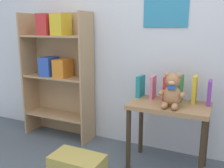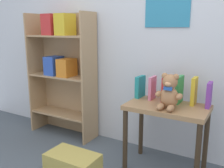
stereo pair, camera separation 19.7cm
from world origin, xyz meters
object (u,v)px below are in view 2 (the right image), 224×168
object	(u,v)px
book_standing_red	(165,89)
book_standing_green	(179,90)
book_standing_pink	(152,88)
teddy_bear	(169,93)
storage_bin	(73,166)
book_standing_teal	(140,87)
book_standing_yellow	(194,91)
display_table	(167,117)
bookshelf_side	(63,65)
book_standing_purple	(209,95)

from	to	relation	value
book_standing_red	book_standing_green	bearing A→B (deg)	-0.18
book_standing_pink	book_standing_green	bearing A→B (deg)	-0.03
teddy_bear	book_standing_pink	world-z (taller)	teddy_bear
teddy_bear	book_standing_red	world-z (taller)	teddy_bear
teddy_bear	storage_bin	world-z (taller)	teddy_bear
book_standing_teal	book_standing_yellow	xyz separation A→B (m)	(0.46, 0.01, 0.02)
display_table	book_standing_green	size ratio (longest dim) A/B	2.87
bookshelf_side	book_standing_purple	distance (m)	1.51
book_standing_green	book_standing_teal	bearing A→B (deg)	-178.70
display_table	book_standing_pink	size ratio (longest dim) A/B	3.25
bookshelf_side	display_table	world-z (taller)	bookshelf_side
book_standing_pink	teddy_bear	bearing A→B (deg)	-42.05
teddy_bear	book_standing_green	size ratio (longest dim) A/B	1.22
display_table	book_standing_purple	size ratio (longest dim) A/B	3.27
teddy_bear	book_standing_purple	world-z (taller)	teddy_bear
display_table	book_standing_teal	world-z (taller)	book_standing_teal
bookshelf_side	display_table	distance (m)	1.27
book_standing_red	book_standing_green	size ratio (longest dim) A/B	0.92
book_standing_pink	book_standing_teal	bearing A→B (deg)	177.55
book_standing_teal	book_standing_green	world-z (taller)	book_standing_green
bookshelf_side	book_standing_pink	distance (m)	1.05
book_standing_red	book_standing_green	world-z (taller)	book_standing_green
display_table	storage_bin	world-z (taller)	display_table
book_standing_pink	display_table	bearing A→B (deg)	-34.07
display_table	storage_bin	bearing A→B (deg)	-140.83
teddy_bear	storage_bin	bearing A→B (deg)	-146.09
teddy_bear	storage_bin	distance (m)	0.94
book_standing_yellow	book_standing_red	bearing A→B (deg)	-178.05
book_standing_green	book_standing_purple	bearing A→B (deg)	2.22
book_standing_red	book_standing_purple	distance (m)	0.34
book_standing_pink	book_standing_red	xyz separation A→B (m)	(0.11, 0.00, 0.00)
teddy_bear	book_standing_yellow	xyz separation A→B (m)	(0.14, 0.19, -0.01)
bookshelf_side	book_standing_teal	size ratio (longest dim) A/B	7.02
display_table	book_standing_purple	distance (m)	0.36
book_standing_teal	teddy_bear	bearing A→B (deg)	-27.30
book_standing_green	book_standing_yellow	size ratio (longest dim) A/B	1.00
teddy_bear	book_standing_purple	size ratio (longest dim) A/B	1.39
display_table	book_standing_pink	xyz separation A→B (m)	(-0.17, 0.11, 0.19)
bookshelf_side	book_standing_green	xyz separation A→B (m)	(1.27, -0.07, -0.10)
teddy_bear	book_standing_green	bearing A→B (deg)	81.03
teddy_bear	book_standing_green	world-z (taller)	teddy_bear
book_standing_red	teddy_bear	bearing A→B (deg)	-64.83
display_table	teddy_bear	size ratio (longest dim) A/B	2.36
book_standing_green	book_standing_yellow	xyz separation A→B (m)	(0.11, 0.01, -0.00)
book_standing_teal	book_standing_green	distance (m)	0.34
teddy_bear	book_standing_green	xyz separation A→B (m)	(0.03, 0.18, -0.01)
book_standing_pink	book_standing_green	world-z (taller)	book_standing_green
display_table	teddy_bear	distance (m)	0.23
book_standing_teal	storage_bin	world-z (taller)	book_standing_teal
book_standing_teal	book_standing_pink	bearing A→B (deg)	0.72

